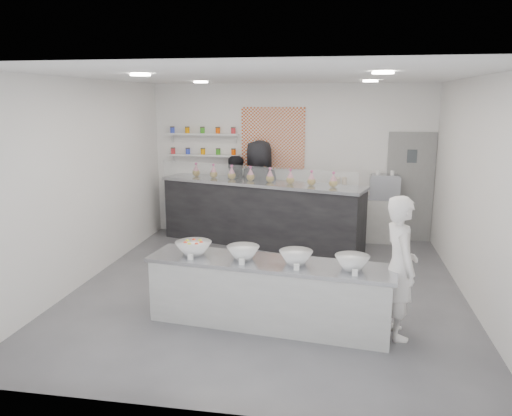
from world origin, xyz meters
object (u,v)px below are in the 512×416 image
Objects in this scene: espresso_machine at (384,187)px; staff_right at (259,190)px; back_bar at (260,214)px; espresso_ledge at (369,219)px; staff_left at (234,197)px; prep_counter at (269,293)px; woman_prep at (400,267)px.

espresso_machine is 2.38m from staff_right.
espresso_machine reaches higher than back_bar.
espresso_ledge is 2.19m from staff_right.
espresso_machine is 2.89m from staff_left.
espresso_ledge is at bearing 180.00° from espresso_machine.
staff_left reaches higher than prep_counter.
espresso_machine is at bearing -14.83° from woman_prep.
back_bar is at bearing -163.61° from espresso_ledge.
prep_counter is 1.79× the size of woman_prep.
staff_left is at bearing 161.39° from back_bar.
staff_right is (-2.11, -0.18, 0.54)m from espresso_ledge.
back_bar is at bearing -165.40° from espresso_machine.
espresso_machine is 3.99m from woman_prep.
back_bar is at bearing 127.53° from staff_left.
staff_left is (-2.61, -0.18, 0.38)m from espresso_ledge.
prep_counter is at bearing -109.10° from espresso_ledge.
staff_left is at bearing 22.86° from woman_prep.
prep_counter is 1.56m from woman_prep.
prep_counter is 4.33m from espresso_machine.
staff_right reaches higher than espresso_machine.
espresso_ledge is 0.60× the size of staff_right.
back_bar reaches higher than espresso_ledge.
espresso_ledge is 2.13× the size of espresso_machine.
staff_left is (-2.74, 3.80, -0.01)m from woman_prep.
staff_left is (-2.87, -0.18, -0.26)m from espresso_machine.
back_bar is (-0.65, 3.36, 0.20)m from prep_counter.
staff_right reaches higher than prep_counter.
prep_counter is 0.76× the size of back_bar.
staff_right is at bearing 17.60° from woman_prep.
prep_counter is at bearing 76.12° from woman_prep.
staff_right is (-2.24, 3.80, 0.14)m from woman_prep.
staff_right is (-2.37, -0.18, -0.11)m from espresso_machine.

